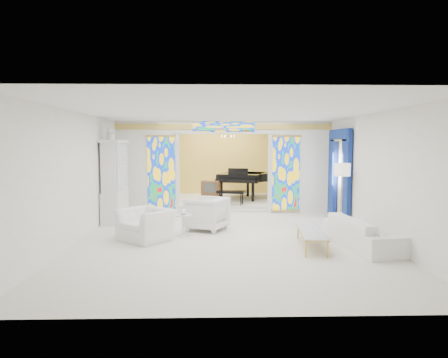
{
  "coord_description": "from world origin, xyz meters",
  "views": [
    {
      "loc": [
        -0.32,
        -11.04,
        2.26
      ],
      "look_at": [
        -0.04,
        0.2,
        1.28
      ],
      "focal_mm": 32.0,
      "sensor_mm": 36.0,
      "label": 1
    }
  ],
  "objects_px": {
    "armchair_right": "(207,214)",
    "coffee_table": "(312,232)",
    "armchair_left": "(146,225)",
    "sofa": "(363,233)",
    "grand_piano": "(246,177)",
    "china_cabinet": "(115,182)",
    "tv_console": "(211,188)"
  },
  "relations": [
    {
      "from": "armchair_right",
      "to": "coffee_table",
      "type": "bearing_deg",
      "value": 76.9
    },
    {
      "from": "armchair_left",
      "to": "tv_console",
      "type": "relative_size",
      "value": 1.5
    },
    {
      "from": "armchair_right",
      "to": "armchair_left",
      "type": "bearing_deg",
      "value": -27.31
    },
    {
      "from": "coffee_table",
      "to": "armchair_left",
      "type": "bearing_deg",
      "value": 168.06
    },
    {
      "from": "tv_console",
      "to": "armchair_left",
      "type": "bearing_deg",
      "value": -94.81
    },
    {
      "from": "armchair_right",
      "to": "grand_piano",
      "type": "distance_m",
      "value": 5.14
    },
    {
      "from": "armchair_left",
      "to": "armchair_right",
      "type": "relative_size",
      "value": 1.18
    },
    {
      "from": "armchair_left",
      "to": "coffee_table",
      "type": "height_order",
      "value": "armchair_left"
    },
    {
      "from": "armchair_right",
      "to": "grand_piano",
      "type": "bearing_deg",
      "value": -170.6
    },
    {
      "from": "sofa",
      "to": "tv_console",
      "type": "distance_m",
      "value": 6.79
    },
    {
      "from": "china_cabinet",
      "to": "coffee_table",
      "type": "bearing_deg",
      "value": -31.75
    },
    {
      "from": "coffee_table",
      "to": "grand_piano",
      "type": "relative_size",
      "value": 0.55
    },
    {
      "from": "armchair_left",
      "to": "tv_console",
      "type": "distance_m",
      "value": 5.31
    },
    {
      "from": "armchair_right",
      "to": "coffee_table",
      "type": "distance_m",
      "value": 2.98
    },
    {
      "from": "armchair_left",
      "to": "grand_piano",
      "type": "distance_m",
      "value": 6.64
    },
    {
      "from": "armchair_right",
      "to": "tv_console",
      "type": "height_order",
      "value": "tv_console"
    },
    {
      "from": "china_cabinet",
      "to": "tv_console",
      "type": "distance_m",
      "value": 3.95
    },
    {
      "from": "armchair_right",
      "to": "coffee_table",
      "type": "height_order",
      "value": "armchair_right"
    },
    {
      "from": "coffee_table",
      "to": "china_cabinet",
      "type": "bearing_deg",
      "value": 148.25
    },
    {
      "from": "tv_console",
      "to": "armchair_right",
      "type": "bearing_deg",
      "value": -79.59
    },
    {
      "from": "armchair_left",
      "to": "armchair_right",
      "type": "bearing_deg",
      "value": 77.28
    },
    {
      "from": "armchair_left",
      "to": "coffee_table",
      "type": "distance_m",
      "value": 3.82
    },
    {
      "from": "armchair_left",
      "to": "sofa",
      "type": "bearing_deg",
      "value": 30.98
    },
    {
      "from": "sofa",
      "to": "grand_piano",
      "type": "distance_m",
      "value": 7.1
    },
    {
      "from": "china_cabinet",
      "to": "grand_piano",
      "type": "xyz_separation_m",
      "value": [
        4.12,
        3.66,
        -0.18
      ]
    },
    {
      "from": "armchair_left",
      "to": "coffee_table",
      "type": "bearing_deg",
      "value": 28.22
    },
    {
      "from": "sofa",
      "to": "coffee_table",
      "type": "relative_size",
      "value": 1.32
    },
    {
      "from": "armchair_right",
      "to": "sofa",
      "type": "relative_size",
      "value": 0.43
    },
    {
      "from": "sofa",
      "to": "armchair_left",
      "type": "bearing_deg",
      "value": 72.66
    },
    {
      "from": "armchair_right",
      "to": "coffee_table",
      "type": "xyz_separation_m",
      "value": [
        2.33,
        -1.86,
        -0.1
      ]
    },
    {
      "from": "china_cabinet",
      "to": "armchair_left",
      "type": "distance_m",
      "value": 2.77
    },
    {
      "from": "sofa",
      "to": "tv_console",
      "type": "xyz_separation_m",
      "value": [
        -3.38,
        5.87,
        0.34
      ]
    }
  ]
}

